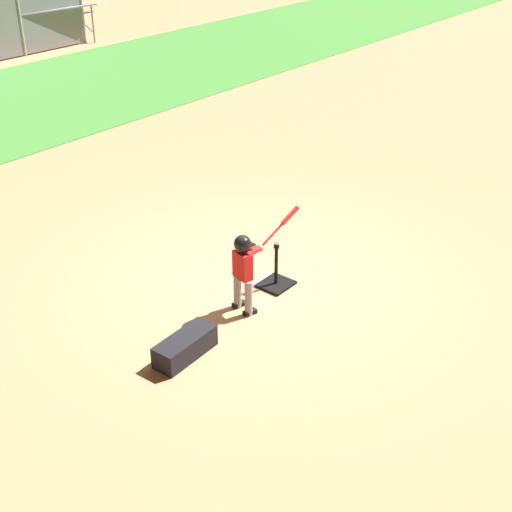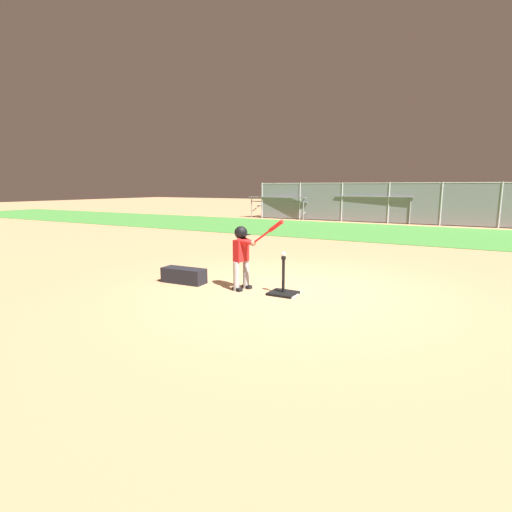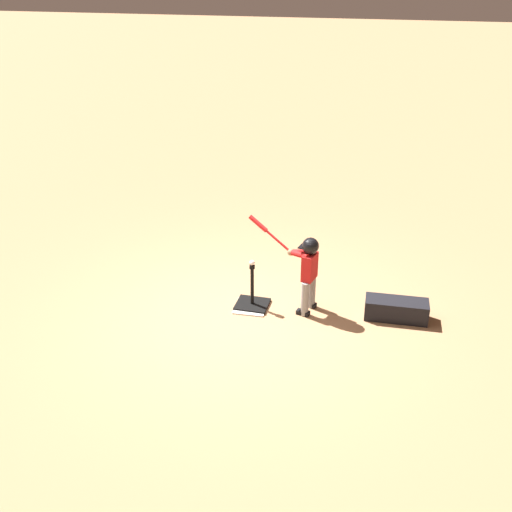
{
  "view_description": "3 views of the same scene",
  "coord_description": "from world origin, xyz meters",
  "px_view_note": "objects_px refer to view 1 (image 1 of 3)",
  "views": [
    {
      "loc": [
        -6.83,
        -5.48,
        5.18
      ],
      "look_at": [
        -0.54,
        -0.34,
        0.7
      ],
      "focal_mm": 50.0,
      "sensor_mm": 36.0,
      "label": 1
    },
    {
      "loc": [
        2.7,
        -6.16,
        1.78
      ],
      "look_at": [
        -0.4,
        -0.61,
        0.67
      ],
      "focal_mm": 28.0,
      "sensor_mm": 36.0,
      "label": 2
    },
    {
      "loc": [
        -1.88,
        6.71,
        4.41
      ],
      "look_at": [
        -0.05,
        -0.51,
        0.68
      ],
      "focal_mm": 42.0,
      "sensor_mm": 36.0,
      "label": 3
    }
  ],
  "objects_px": {
    "batting_tee": "(276,280)",
    "equipment_bag": "(185,346)",
    "bleachers_right_center": "(24,26)",
    "baseball": "(277,242)",
    "batter_child": "(245,263)"
  },
  "relations": [
    {
      "from": "batter_child",
      "to": "baseball",
      "type": "height_order",
      "value": "batter_child"
    },
    {
      "from": "batting_tee",
      "to": "bleachers_right_center",
      "type": "bearing_deg",
      "value": 66.49
    },
    {
      "from": "batter_child",
      "to": "equipment_bag",
      "type": "bearing_deg",
      "value": -175.62
    },
    {
      "from": "bleachers_right_center",
      "to": "baseball",
      "type": "bearing_deg",
      "value": -113.51
    },
    {
      "from": "batting_tee",
      "to": "equipment_bag",
      "type": "xyz_separation_m",
      "value": [
        -1.97,
        -0.16,
        0.06
      ]
    },
    {
      "from": "baseball",
      "to": "equipment_bag",
      "type": "distance_m",
      "value": 2.05
    },
    {
      "from": "bleachers_right_center",
      "to": "equipment_bag",
      "type": "bearing_deg",
      "value": -119.12
    },
    {
      "from": "batting_tee",
      "to": "equipment_bag",
      "type": "relative_size",
      "value": 0.77
    },
    {
      "from": "batting_tee",
      "to": "baseball",
      "type": "distance_m",
      "value": 0.6
    },
    {
      "from": "baseball",
      "to": "bleachers_right_center",
      "type": "distance_m",
      "value": 16.85
    },
    {
      "from": "batting_tee",
      "to": "equipment_bag",
      "type": "bearing_deg",
      "value": -175.24
    },
    {
      "from": "batting_tee",
      "to": "batter_child",
      "type": "xyz_separation_m",
      "value": [
        -0.74,
        -0.07,
        0.63
      ]
    },
    {
      "from": "batting_tee",
      "to": "baseball",
      "type": "relative_size",
      "value": 8.73
    },
    {
      "from": "batter_child",
      "to": "baseball",
      "type": "bearing_deg",
      "value": 5.39
    },
    {
      "from": "batter_child",
      "to": "bleachers_right_center",
      "type": "xyz_separation_m",
      "value": [
        7.46,
        15.52,
        -0.11
      ]
    }
  ]
}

